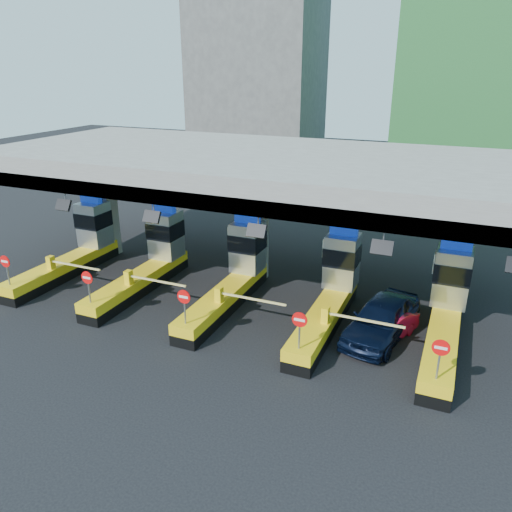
% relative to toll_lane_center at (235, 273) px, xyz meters
% --- Properties ---
extents(ground, '(120.00, 120.00, 0.00)m').
position_rel_toll_lane_center_xyz_m(ground, '(-0.00, -0.28, -1.40)').
color(ground, black).
rests_on(ground, ground).
extents(toll_canopy, '(28.00, 12.09, 7.00)m').
position_rel_toll_lane_center_xyz_m(toll_canopy, '(-0.00, 2.59, 4.74)').
color(toll_canopy, slate).
rests_on(toll_canopy, ground).
extents(toll_lane_far_left, '(4.43, 8.00, 4.16)m').
position_rel_toll_lane_center_xyz_m(toll_lane_far_left, '(-10.00, 0.00, 0.00)').
color(toll_lane_far_left, black).
rests_on(toll_lane_far_left, ground).
extents(toll_lane_left, '(4.43, 8.00, 4.16)m').
position_rel_toll_lane_center_xyz_m(toll_lane_left, '(-5.00, 0.00, 0.00)').
color(toll_lane_left, black).
rests_on(toll_lane_left, ground).
extents(toll_lane_center, '(4.43, 8.00, 4.16)m').
position_rel_toll_lane_center_xyz_m(toll_lane_center, '(0.00, 0.00, 0.00)').
color(toll_lane_center, black).
rests_on(toll_lane_center, ground).
extents(toll_lane_right, '(4.43, 8.00, 4.16)m').
position_rel_toll_lane_center_xyz_m(toll_lane_right, '(5.00, 0.00, 0.00)').
color(toll_lane_right, black).
rests_on(toll_lane_right, ground).
extents(toll_lane_far_right, '(4.43, 8.00, 4.16)m').
position_rel_toll_lane_center_xyz_m(toll_lane_far_right, '(10.00, 0.00, 0.00)').
color(toll_lane_far_right, black).
rests_on(toll_lane_far_right, ground).
extents(bg_building_concrete, '(14.00, 10.00, 18.00)m').
position_rel_toll_lane_center_xyz_m(bg_building_concrete, '(-14.00, 35.72, 7.60)').
color(bg_building_concrete, '#4C4C49').
rests_on(bg_building_concrete, ground).
extents(van, '(3.12, 5.53, 1.77)m').
position_rel_toll_lane_center_xyz_m(van, '(7.47, -1.02, -0.51)').
color(van, black).
rests_on(van, ground).
extents(red_car, '(2.49, 3.83, 1.19)m').
position_rel_toll_lane_center_xyz_m(red_car, '(7.70, -1.20, -0.80)').
color(red_car, '#A90D2B').
rests_on(red_car, ground).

